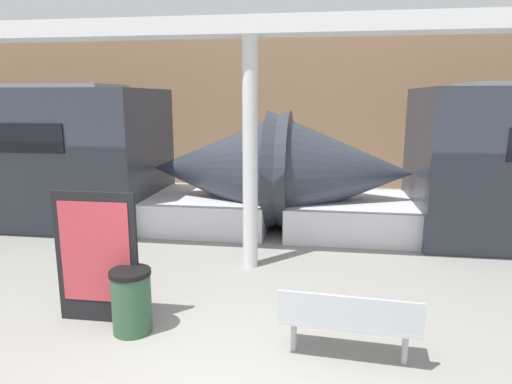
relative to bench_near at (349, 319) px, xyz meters
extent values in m
cube|color=#937051|center=(-1.46, 10.40, 2.00)|extent=(56.00, 0.20, 5.00)
cone|color=#2D333D|center=(0.02, 5.22, 0.82)|extent=(3.14, 2.63, 2.63)
cube|color=silver|center=(0.32, 5.22, -0.15)|extent=(2.83, 2.46, 0.70)
cone|color=#2D333D|center=(-2.63, 5.22, 0.82)|extent=(3.14, 2.63, 2.63)
cube|color=silver|center=(-2.93, 5.22, -0.15)|extent=(2.83, 2.46, 0.70)
cube|color=#ADB2B7|center=(0.01, 0.08, -0.06)|extent=(1.58, 0.56, 0.04)
cube|color=#ADB2B7|center=(-0.01, -0.12, 0.14)|extent=(1.55, 0.16, 0.36)
cylinder|color=#ADB2B7|center=(-0.61, 0.13, -0.29)|extent=(0.07, 0.07, 0.42)
cylinder|color=#ADB2B7|center=(0.62, 0.03, -0.29)|extent=(0.07, 0.07, 0.42)
cylinder|color=#2D5138|center=(-2.65, 0.27, -0.12)|extent=(0.49, 0.49, 0.76)
cylinder|color=black|center=(-2.65, 0.27, 0.28)|extent=(0.51, 0.51, 0.06)
cube|color=black|center=(-3.18, 0.48, 0.37)|extent=(1.10, 0.06, 1.75)
cube|color=#B73842|center=(-3.18, 0.44, 0.46)|extent=(0.94, 0.01, 1.33)
cylinder|color=silver|center=(-1.55, 2.75, 1.43)|extent=(0.25, 0.25, 3.86)
cube|color=silver|center=(-1.55, 2.75, 3.50)|extent=(28.00, 0.60, 0.28)
camera|label=1|loc=(-0.33, -4.74, 2.40)|focal=32.00mm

